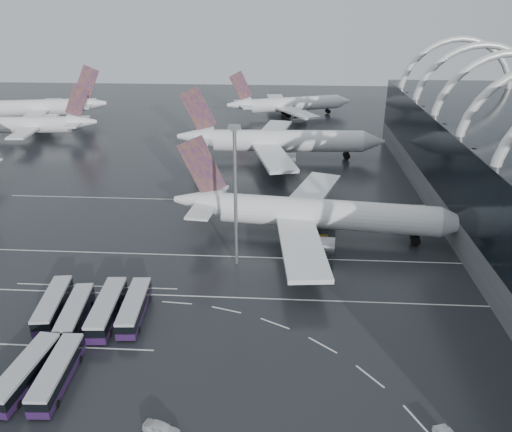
# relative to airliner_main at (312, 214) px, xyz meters

# --- Properties ---
(ground) EXTENTS (420.00, 420.00, 0.00)m
(ground) POSITION_rel_airliner_main_xyz_m (-13.47, -21.52, -5.10)
(ground) COLOR black
(ground) RESTS_ON ground
(lane_marking_near) EXTENTS (120.00, 0.25, 0.01)m
(lane_marking_near) POSITION_rel_airliner_main_xyz_m (-13.47, -23.52, -5.09)
(lane_marking_near) COLOR white
(lane_marking_near) RESTS_ON ground
(lane_marking_mid) EXTENTS (120.00, 0.25, 0.01)m
(lane_marking_mid) POSITION_rel_airliner_main_xyz_m (-13.47, -9.52, -5.09)
(lane_marking_mid) COLOR white
(lane_marking_mid) RESTS_ON ground
(lane_marking_far) EXTENTS (120.00, 0.25, 0.01)m
(lane_marking_far) POSITION_rel_airliner_main_xyz_m (-13.47, 18.48, -5.09)
(lane_marking_far) COLOR white
(lane_marking_far) RESTS_ON ground
(bus_bay_line_south) EXTENTS (28.00, 0.25, 0.01)m
(bus_bay_line_south) POSITION_rel_airliner_main_xyz_m (-37.47, -37.52, -5.09)
(bus_bay_line_south) COLOR white
(bus_bay_line_south) RESTS_ON ground
(bus_bay_line_north) EXTENTS (28.00, 0.25, 0.01)m
(bus_bay_line_north) POSITION_rel_airliner_main_xyz_m (-37.47, -21.52, -5.09)
(bus_bay_line_north) COLOR white
(bus_bay_line_north) RESTS_ON ground
(airliner_main) EXTENTS (60.14, 52.42, 20.36)m
(airliner_main) POSITION_rel_airliner_main_xyz_m (0.00, 0.00, 0.00)
(airliner_main) COLOR white
(airliner_main) RESTS_ON ground
(airliner_gate_b) EXTENTS (62.17, 56.01, 21.63)m
(airliner_gate_b) POSITION_rel_airliner_main_xyz_m (-8.42, 53.04, 0.31)
(airliner_gate_b) COLOR white
(airliner_gate_b) RESTS_ON ground
(airliner_gate_c) EXTENTS (51.65, 47.05, 18.87)m
(airliner_gate_c) POSITION_rel_airliner_main_xyz_m (-5.30, 111.34, -0.38)
(airliner_gate_c) COLOR white
(airliner_gate_c) RESTS_ON ground
(jet_remote_mid) EXTENTS (42.94, 34.61, 18.69)m
(jet_remote_mid) POSITION_rel_airliner_main_xyz_m (-91.21, 71.15, -0.27)
(jet_remote_mid) COLOR white
(jet_remote_mid) RESTS_ON ground
(jet_remote_far) EXTENTS (49.14, 39.79, 21.44)m
(jet_remote_far) POSITION_rel_airliner_main_xyz_m (-99.73, 95.51, 0.44)
(jet_remote_far) COLOR white
(jet_remote_far) RESTS_ON ground
(bus_row_near_a) EXTENTS (4.67, 13.09, 3.16)m
(bus_row_near_a) POSITION_rel_airliner_main_xyz_m (-41.05, -29.90, -3.36)
(bus_row_near_a) COLOR #24143F
(bus_row_near_a) RESTS_ON ground
(bus_row_near_b) EXTENTS (4.30, 12.74, 3.07)m
(bus_row_near_b) POSITION_rel_airliner_main_xyz_m (-36.81, -31.74, -3.41)
(bus_row_near_b) COLOR #24143F
(bus_row_near_b) RESTS_ON ground
(bus_row_near_c) EXTENTS (4.00, 13.79, 3.35)m
(bus_row_near_c) POSITION_rel_airliner_main_xyz_m (-32.31, -30.57, -3.26)
(bus_row_near_c) COLOR #24143F
(bus_row_near_c) RESTS_ON ground
(bus_row_near_d) EXTENTS (3.78, 13.00, 3.16)m
(bus_row_near_d) POSITION_rel_airliner_main_xyz_m (-28.32, -29.73, -3.36)
(bus_row_near_d) COLOR #24143F
(bus_row_near_d) RESTS_ON ground
(bus_row_far_b) EXTENTS (4.00, 13.00, 3.15)m
(bus_row_far_b) POSITION_rel_airliner_main_xyz_m (-38.03, -44.85, -3.37)
(bus_row_far_b) COLOR #24143F
(bus_row_far_b) RESTS_ON ground
(bus_row_far_c) EXTENTS (3.42, 12.69, 3.10)m
(bus_row_far_c) POSITION_rel_airliner_main_xyz_m (-33.97, -44.68, -3.40)
(bus_row_far_c) COLOR #24143F
(bus_row_far_c) RESTS_ON ground
(van_curve_b) EXTENTS (4.73, 3.08, 1.50)m
(van_curve_b) POSITION_rel_airliner_main_xyz_m (-18.91, -51.79, -4.35)
(van_curve_b) COLOR silver
(van_curve_b) RESTS_ON ground
(floodlight_mast) EXTENTS (1.99, 1.99, 25.93)m
(floodlight_mast) POSITION_rel_airliner_main_xyz_m (-14.28, -12.07, 11.21)
(floodlight_mast) COLOR gray
(floodlight_mast) RESTS_ON ground
(gse_cart_belly_a) EXTENTS (2.04, 1.21, 1.11)m
(gse_cart_belly_a) POSITION_rel_airliner_main_xyz_m (2.25, -1.72, -4.54)
(gse_cart_belly_a) COLOR #BB8718
(gse_cart_belly_a) RESTS_ON ground
(gse_cart_belly_c) EXTENTS (2.05, 1.21, 1.12)m
(gse_cart_belly_c) POSITION_rel_airliner_main_xyz_m (-1.88, -2.51, -4.54)
(gse_cart_belly_c) COLOR #BB8718
(gse_cart_belly_c) RESTS_ON ground
(gse_cart_belly_e) EXTENTS (2.37, 1.40, 1.29)m
(gse_cart_belly_e) POSITION_rel_airliner_main_xyz_m (-2.47, 7.33, -4.45)
(gse_cart_belly_e) COLOR #BB8718
(gse_cart_belly_e) RESTS_ON ground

